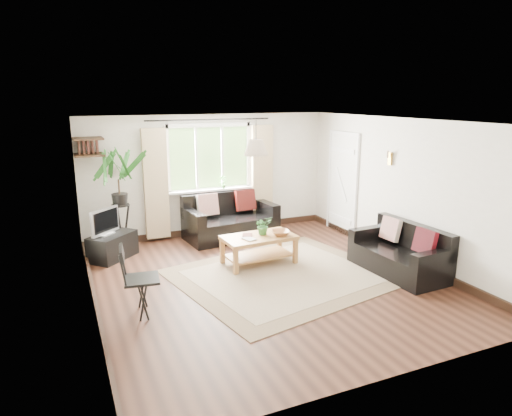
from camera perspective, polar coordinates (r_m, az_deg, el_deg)
name	(u,v)px	position (r m, az deg, el deg)	size (l,w,h in m)	color
floor	(266,280)	(7.07, 1.31, -9.01)	(5.50, 5.50, 0.00)	black
ceiling	(267,121)	(6.52, 1.43, 10.81)	(5.50, 5.50, 0.00)	white
wall_back	(209,175)	(9.21, -5.86, 4.12)	(5.00, 0.02, 2.40)	beige
wall_front	(391,267)	(4.46, 16.51, -7.04)	(5.00, 0.02, 2.40)	beige
wall_left	(86,222)	(6.11, -20.44, -1.70)	(0.02, 5.50, 2.40)	beige
wall_right	(402,190)	(8.05, 17.75, 2.11)	(0.02, 5.50, 2.40)	beige
rug	(285,275)	(7.24, 3.60, -8.38)	(3.16, 2.71, 0.02)	#BEB093
window	(209,158)	(9.12, -5.84, 6.25)	(2.50, 0.16, 2.16)	white
door	(342,185)	(9.39, 10.73, 2.89)	(0.06, 0.96, 2.06)	silver
corner_shelf	(88,147)	(8.46, -20.21, 7.21)	(0.50, 0.50, 0.34)	black
pendant_lamp	(256,143)	(6.91, 0.00, 8.07)	(0.36, 0.36, 0.54)	beige
wall_sconce	(389,156)	(8.14, 16.27, 6.21)	(0.12, 0.12, 0.28)	beige
sofa_back	(231,217)	(9.00, -3.15, -1.17)	(1.77, 0.88, 0.83)	black
sofa_right	(399,251)	(7.57, 17.40, -5.10)	(0.78, 1.57, 0.74)	black
coffee_table	(259,250)	(7.64, 0.36, -5.26)	(1.19, 0.65, 0.49)	brown
table_plant	(263,225)	(7.62, 0.90, -2.18)	(0.28, 0.24, 0.31)	#2B6227
bowl	(280,233)	(7.62, 3.06, -3.10)	(0.31, 0.31, 0.08)	#9A6135
book_a	(245,240)	(7.34, -1.37, -3.99)	(0.16, 0.22, 0.02)	silver
book_b	(242,235)	(7.58, -1.70, -3.41)	(0.16, 0.22, 0.02)	#4F281F
tv_stand	(113,246)	(8.28, -17.48, -4.57)	(0.82, 0.46, 0.44)	black
tv	(105,221)	(8.14, -18.37, -1.55)	(0.63, 0.21, 0.48)	#A5A5AA
palm_stand	(120,200)	(8.48, -16.64, 0.90)	(0.72, 0.72, 1.86)	black
folding_chair	(142,280)	(6.05, -14.09, -8.77)	(0.48, 0.48, 0.92)	black
sill_plant	(223,182)	(9.20, -4.13, 3.29)	(0.14, 0.10, 0.27)	#2D6023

